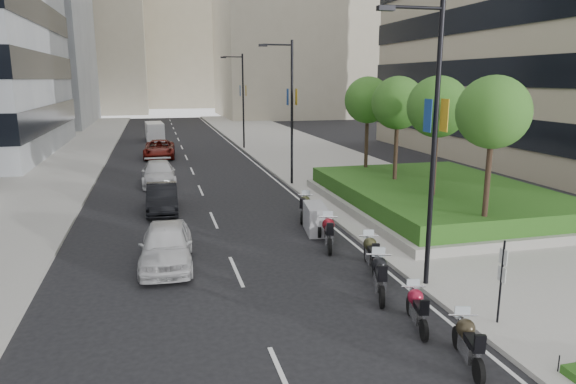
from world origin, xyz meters
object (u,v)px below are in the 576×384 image
object	(u,v)px
lamp_post_2	(241,96)
lamp_post_1	(290,106)
parking_sign	(501,278)
motorcycle_6	(304,207)
motorcycle_5	(315,219)
delivery_van	(155,132)
motorcycle_3	(371,253)
car_c	(159,173)
motorcycle_2	(380,276)
car_d	(159,149)
car_a	(166,245)
motorcycle_1	(417,308)
motorcycle_0	(468,342)
motorcycle_4	(329,233)
car_b	(162,198)
lamp_post_0	(430,133)

from	to	relation	value
lamp_post_2	lamp_post_1	bearing A→B (deg)	-90.00
parking_sign	motorcycle_6	distance (m)	12.18
motorcycle_5	delivery_van	size ratio (longest dim) A/B	0.46
motorcycle_3	car_c	xyz separation A→B (m)	(-7.18, 17.41, 0.15)
motorcycle_2	car_d	distance (m)	32.11
car_a	parking_sign	bearing A→B (deg)	-36.46
parking_sign	motorcycle_6	xyz separation A→B (m)	(-2.01, 11.98, -0.85)
motorcycle_1	motorcycle_0	bearing A→B (deg)	-159.46
motorcycle_4	car_c	xyz separation A→B (m)	(-6.46, 14.82, 0.12)
parking_sign	motorcycle_6	size ratio (longest dim) A/B	1.16
parking_sign	motorcycle_2	xyz separation A→B (m)	(-2.24, 2.82, -0.82)
parking_sign	delivery_van	xyz separation A→B (m)	(-8.83, 47.60, -0.54)
car_b	car_c	world-z (taller)	car_c
motorcycle_4	motorcycle_1	bearing A→B (deg)	-163.30
motorcycle_2	car_a	distance (m)	7.78
motorcycle_6	motorcycle_4	bearing A→B (deg)	-160.66
lamp_post_1	motorcycle_1	world-z (taller)	lamp_post_1
motorcycle_3	car_a	world-z (taller)	car_a
motorcycle_4	delivery_van	xyz separation A→B (m)	(-6.55, 39.98, 0.29)
motorcycle_0	motorcycle_3	bearing A→B (deg)	12.49
motorcycle_3	motorcycle_2	bearing A→B (deg)	175.49
lamp_post_1	motorcycle_3	bearing A→B (deg)	-93.48
lamp_post_0	lamp_post_2	xyz separation A→B (m)	(0.00, 35.00, 0.00)
motorcycle_1	car_a	xyz separation A→B (m)	(-6.52, 6.62, 0.24)
parking_sign	car_d	bearing A→B (deg)	103.97
motorcycle_4	delivery_van	world-z (taller)	delivery_van
motorcycle_6	delivery_van	world-z (taller)	delivery_van
car_c	parking_sign	bearing A→B (deg)	-68.85
lamp_post_0	motorcycle_4	xyz separation A→B (m)	(-1.62, 4.62, -4.44)
car_b	car_d	distance (m)	19.06
lamp_post_0	motorcycle_4	bearing A→B (deg)	109.34
motorcycle_5	motorcycle_0	bearing A→B (deg)	-170.59
lamp_post_0	car_a	xyz separation A→B (m)	(-8.00, 4.22, -4.28)
lamp_post_2	motorcycle_3	world-z (taller)	lamp_post_2
lamp_post_2	motorcycle_3	size ratio (longest dim) A/B	4.11
parking_sign	motorcycle_0	bearing A→B (deg)	-142.93
motorcycle_3	motorcycle_5	xyz separation A→B (m)	(-0.59, 4.74, 0.04)
parking_sign	motorcycle_0	distance (m)	2.54
car_d	motorcycle_2	bearing A→B (deg)	-75.97
motorcycle_1	car_b	size ratio (longest dim) A/B	0.46
motorcycle_6	car_b	bearing A→B (deg)	86.70
motorcycle_1	car_a	bearing A→B (deg)	58.39
lamp_post_0	motorcycle_0	size ratio (longest dim) A/B	4.33
motorcycle_2	car_d	bearing A→B (deg)	30.57
motorcycle_3	car_b	size ratio (longest dim) A/B	0.50
motorcycle_2	motorcycle_6	size ratio (longest dim) A/B	1.06
lamp_post_0	delivery_van	size ratio (longest dim) A/B	1.88
car_b	motorcycle_2	bearing A→B (deg)	-61.71
motorcycle_4	delivery_van	size ratio (longest dim) A/B	0.48
lamp_post_1	car_d	xyz separation A→B (m)	(-7.88, 14.31, -4.30)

